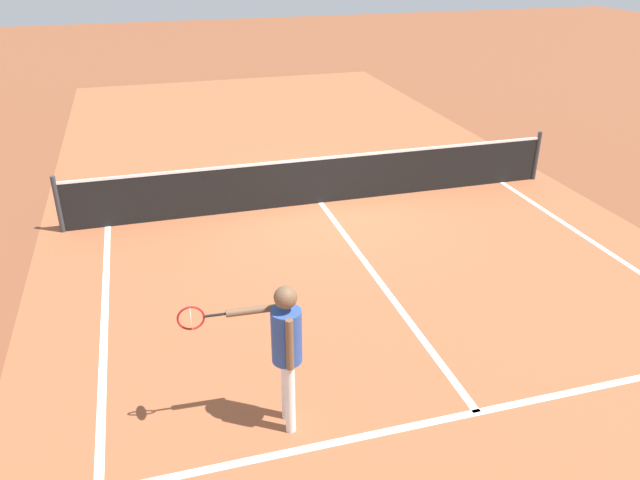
# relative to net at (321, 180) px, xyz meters

# --- Properties ---
(ground_plane) EXTENTS (60.00, 60.00, 0.00)m
(ground_plane) POSITION_rel_net_xyz_m (0.00, 0.00, -0.49)
(ground_plane) COLOR brown
(court_surface_inbounds) EXTENTS (10.62, 24.40, 0.00)m
(court_surface_inbounds) POSITION_rel_net_xyz_m (0.00, 0.00, -0.49)
(court_surface_inbounds) COLOR #9E5433
(court_surface_inbounds) RESTS_ON ground_plane
(line_sideline_left) EXTENTS (0.10, 11.89, 0.01)m
(line_sideline_left) POSITION_rel_net_xyz_m (-4.11, -5.95, -0.49)
(line_sideline_left) COLOR white
(line_sideline_left) RESTS_ON ground_plane
(line_service_near) EXTENTS (8.22, 0.10, 0.01)m
(line_service_near) POSITION_rel_net_xyz_m (0.00, -6.40, -0.49)
(line_service_near) COLOR white
(line_service_near) RESTS_ON ground_plane
(line_center_service) EXTENTS (0.10, 6.40, 0.01)m
(line_center_service) POSITION_rel_net_xyz_m (0.00, -3.20, -0.49)
(line_center_service) COLOR white
(line_center_service) RESTS_ON ground_plane
(net) EXTENTS (9.86, 0.09, 1.07)m
(net) POSITION_rel_net_xyz_m (0.00, 0.00, 0.00)
(net) COLOR #33383D
(net) RESTS_ON ground_plane
(player_near) EXTENTS (1.23, 0.55, 1.75)m
(player_near) POSITION_rel_net_xyz_m (-2.13, -5.97, 0.61)
(player_near) COLOR white
(player_near) RESTS_ON ground_plane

